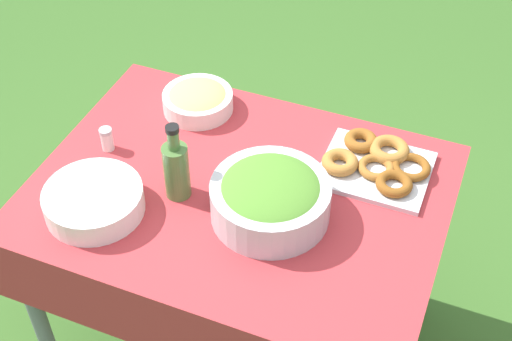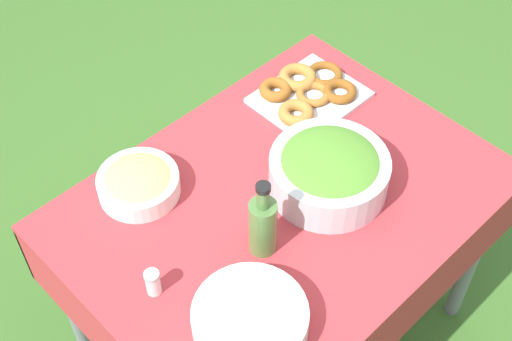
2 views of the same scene
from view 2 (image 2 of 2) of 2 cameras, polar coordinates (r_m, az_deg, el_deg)
The scene contains 8 objects.
ground_plane at distance 2.57m, azimuth 1.64°, elevation -12.91°, with size 14.00×14.00×0.00m, color #3D6B28.
picnic_table at distance 2.03m, azimuth 2.04°, elevation -4.17°, with size 1.16×0.86×0.76m.
salad_bowl at distance 1.92m, azimuth 5.87°, elevation -0.01°, with size 0.33×0.33×0.13m.
pasta_bowl at distance 1.95m, azimuth -9.39°, elevation -0.96°, with size 0.22×0.22×0.08m.
donut_platter at distance 2.20m, azimuth 4.14°, elevation 6.24°, with size 0.33×0.27×0.05m.
plate_stack at distance 1.69m, azimuth -0.48°, elevation -11.86°, with size 0.27×0.27×0.07m.
olive_oil_bottle at distance 1.76m, azimuth 0.54°, elevation -4.34°, with size 0.07×0.07×0.24m.
salt_shaker at distance 1.76m, azimuth -8.25°, elevation -8.85°, with size 0.04×0.04×0.08m.
Camera 2 is at (0.90, 0.83, 2.26)m, focal length 50.00 mm.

